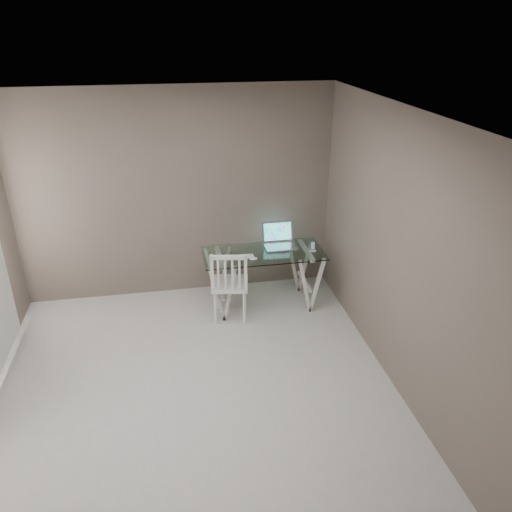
{
  "coord_description": "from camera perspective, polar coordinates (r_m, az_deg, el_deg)",
  "views": [
    {
      "loc": [
        -0.12,
        -3.86,
        3.37
      ],
      "look_at": [
        0.85,
        1.35,
        0.85
      ],
      "focal_mm": 35.0,
      "sensor_mm": 36.0,
      "label": 1
    }
  ],
  "objects": [
    {
      "name": "mouse",
      "position": [
        6.0,
        -0.3,
        -0.32
      ],
      "size": [
        0.1,
        0.06,
        0.03
      ],
      "primitive_type": "ellipsoid",
      "color": "white",
      "rests_on": "desk"
    },
    {
      "name": "chair",
      "position": [
        5.98,
        -3.03,
        -3.05
      ],
      "size": [
        0.5,
        0.5,
        0.94
      ],
      "rotation": [
        0.0,
        0.0,
        -0.18
      ],
      "color": "white",
      "rests_on": "ground"
    },
    {
      "name": "keyboard",
      "position": [
        6.08,
        -1.62,
        -0.11
      ],
      "size": [
        0.31,
        0.13,
        0.01
      ],
      "primitive_type": "cube",
      "color": "silver",
      "rests_on": "desk"
    },
    {
      "name": "laptop",
      "position": [
        6.39,
        2.66,
        1.82
      ],
      "size": [
        0.4,
        0.36,
        0.27
      ],
      "color": "#BBBBBF",
      "rests_on": "desk"
    },
    {
      "name": "desk",
      "position": [
        6.37,
        0.83,
        -2.55
      ],
      "size": [
        1.5,
        0.7,
        0.75
      ],
      "color": "silver",
      "rests_on": "ground"
    },
    {
      "name": "room",
      "position": [
        4.22,
        -8.95,
        2.02
      ],
      "size": [
        4.5,
        4.52,
        2.71
      ],
      "color": "#B4B1AD",
      "rests_on": "ground"
    },
    {
      "name": "phone_dock",
      "position": [
        6.27,
        6.49,
        0.88
      ],
      "size": [
        0.07,
        0.07,
        0.13
      ],
      "color": "white",
      "rests_on": "desk"
    }
  ]
}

